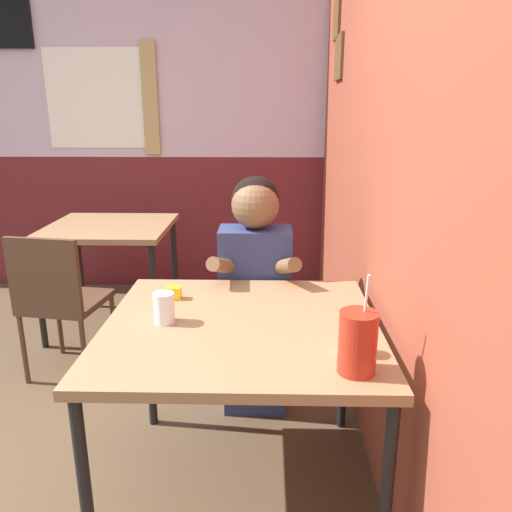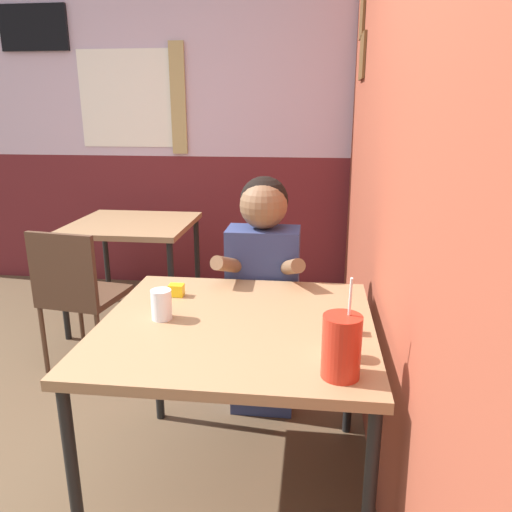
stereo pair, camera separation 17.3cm
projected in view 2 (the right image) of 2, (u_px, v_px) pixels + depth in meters
brick_wall_right at (376, 134)px, 2.59m from camera, size 0.08×4.67×2.70m
back_wall at (210, 124)px, 4.02m from camera, size 5.24×0.09×2.70m
main_table at (237, 337)px, 1.84m from camera, size 0.99×0.94×0.73m
background_table at (133, 233)px, 3.44m from camera, size 0.81×0.78×0.73m
chair_near_window at (77, 290)px, 2.82m from camera, size 0.45×0.45×0.85m
person_seated at (263, 289)px, 2.40m from camera, size 0.42×0.42×1.18m
cocktail_pitcher at (341, 346)px, 1.43m from camera, size 0.11×0.11×0.31m
glass_near_pitcher at (161, 304)px, 1.83m from camera, size 0.08×0.08×0.11m
glass_center at (339, 343)px, 1.55m from camera, size 0.07×0.07×0.10m
condiment_ketchup at (349, 326)px, 1.72m from camera, size 0.06×0.04×0.05m
condiment_mustard at (176, 290)px, 2.07m from camera, size 0.06×0.04×0.05m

